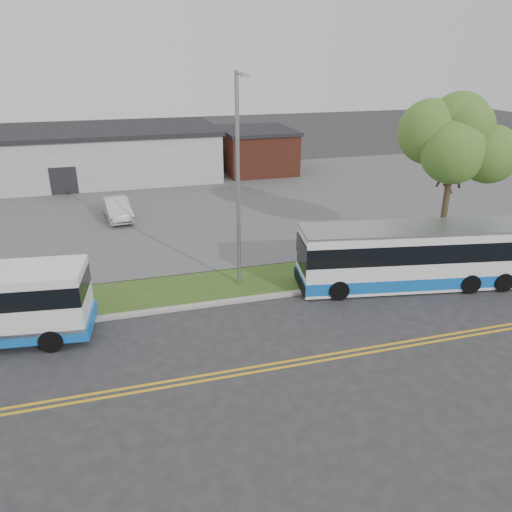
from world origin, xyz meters
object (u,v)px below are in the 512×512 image
object	(u,v)px
tree_east	(455,142)
parked_car_a	(117,208)
streetlight_near	(238,177)
shuttle_bus	(3,304)
transit_bus	(411,256)

from	to	relation	value
tree_east	parked_car_a	distance (m)	20.68
streetlight_near	parked_car_a	bearing A→B (deg)	113.94
shuttle_bus	transit_bus	size ratio (longest dim) A/B	0.72
shuttle_bus	parked_car_a	distance (m)	14.76
streetlight_near	shuttle_bus	size ratio (longest dim) A/B	1.23
streetlight_near	parked_car_a	size ratio (longest dim) A/B	2.24
shuttle_bus	parked_car_a	bearing A→B (deg)	79.19
shuttle_bus	parked_car_a	size ratio (longest dim) A/B	1.81
transit_bus	shuttle_bus	bearing A→B (deg)	-170.08
shuttle_bus	transit_bus	distance (m)	17.39
streetlight_near	shuttle_bus	xyz separation A→B (m)	(-9.68, -2.21, -3.70)
transit_bus	parked_car_a	size ratio (longest dim) A/B	2.53
streetlight_near	transit_bus	xyz separation A→B (m)	(7.71, -2.13, -3.76)
shuttle_bus	parked_car_a	xyz separation A→B (m)	(4.42, 14.06, -0.73)
streetlight_near	transit_bus	size ratio (longest dim) A/B	0.88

